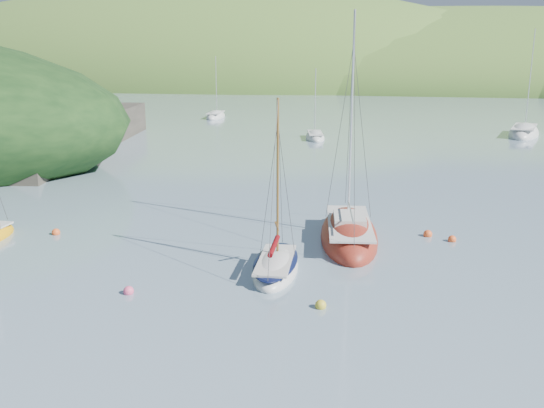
% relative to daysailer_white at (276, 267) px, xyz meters
% --- Properties ---
extents(ground, '(700.00, 700.00, 0.00)m').
position_rel_daysailer_white_xyz_m(ground, '(-0.95, -4.60, -0.21)').
color(ground, slate).
rests_on(ground, ground).
extents(shoreline_hills, '(690.00, 135.00, 56.00)m').
position_rel_daysailer_white_xyz_m(shoreline_hills, '(-10.61, 167.83, -0.21)').
color(shoreline_hills, '#3A6827').
rests_on(shoreline_hills, ground).
extents(daysailer_white, '(2.61, 5.93, 8.87)m').
position_rel_daysailer_white_xyz_m(daysailer_white, '(0.00, 0.00, 0.00)').
color(daysailer_white, silver).
rests_on(daysailer_white, ground).
extents(sloop_red, '(4.50, 9.53, 13.56)m').
position_rel_daysailer_white_xyz_m(sloop_red, '(2.97, 5.69, 0.03)').
color(sloop_red, maroon).
rests_on(sloop_red, ground).
extents(distant_sloop_a, '(3.49, 6.54, 8.86)m').
position_rel_daysailer_white_xyz_m(distant_sloop_a, '(-4.77, 43.84, -0.05)').
color(distant_sloop_a, silver).
rests_on(distant_sloop_a, ground).
extents(distant_sloop_b, '(5.59, 10.20, 13.80)m').
position_rel_daysailer_white_xyz_m(distant_sloop_b, '(19.84, 52.08, 0.01)').
color(distant_sloop_b, silver).
rests_on(distant_sloop_b, ground).
extents(distant_sloop_c, '(3.09, 7.21, 10.01)m').
position_rel_daysailer_white_xyz_m(distant_sloop_c, '(-23.03, 62.34, -0.03)').
color(distant_sloop_c, silver).
rests_on(distant_sloop_c, ground).
extents(mooring_buoys, '(22.80, 11.98, 0.50)m').
position_rel_daysailer_white_xyz_m(mooring_buoys, '(0.15, 2.05, -0.09)').
color(mooring_buoys, gold).
rests_on(mooring_buoys, ground).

